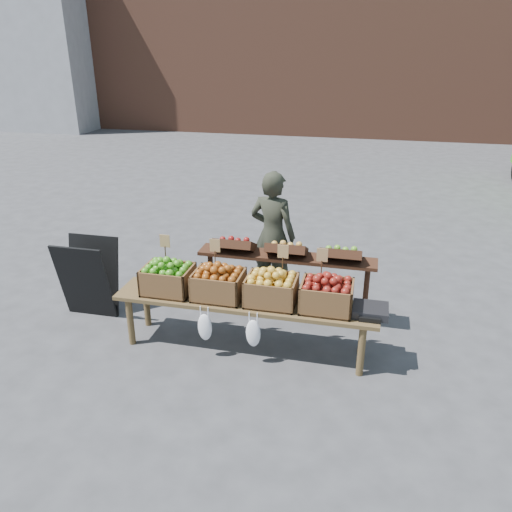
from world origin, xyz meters
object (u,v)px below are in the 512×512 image
(chalkboard_sign, at_px, (89,278))
(display_bench, at_px, (245,324))
(back_table, at_px, (286,278))
(crate_green_apples, at_px, (327,296))
(crate_red_apples, at_px, (271,290))
(crate_russet_pears, at_px, (219,285))
(vendor, at_px, (273,235))
(weighing_scale, at_px, (370,310))
(crate_golden_apples, at_px, (168,279))

(chalkboard_sign, bearing_deg, display_bench, -8.70)
(back_table, xyz_separation_m, crate_green_apples, (0.53, -0.72, 0.19))
(chalkboard_sign, distance_m, crate_green_apples, 2.79)
(back_table, relative_size, crate_red_apples, 4.20)
(back_table, relative_size, crate_russet_pears, 4.20)
(chalkboard_sign, xyz_separation_m, display_bench, (1.94, -0.28, -0.19))
(vendor, distance_m, crate_russet_pears, 1.32)
(vendor, bearing_deg, chalkboard_sign, 39.40)
(back_table, xyz_separation_m, crate_red_apples, (-0.02, -0.72, 0.19))
(crate_russet_pears, distance_m, weighing_scale, 1.53)
(crate_red_apples, distance_m, weighing_scale, 0.98)
(vendor, distance_m, crate_red_apples, 1.31)
(display_bench, xyz_separation_m, crate_green_apples, (0.83, 0.00, 0.42))
(weighing_scale, bearing_deg, vendor, 133.73)
(chalkboard_sign, xyz_separation_m, weighing_scale, (3.19, -0.28, 0.14))
(back_table, xyz_separation_m, weighing_scale, (0.95, -0.72, 0.09))
(vendor, xyz_separation_m, weighing_scale, (1.22, -1.28, -0.20))
(display_bench, height_order, crate_green_apples, crate_green_apples)
(display_bench, bearing_deg, crate_red_apples, 0.00)
(crate_red_apples, bearing_deg, chalkboard_sign, 172.70)
(vendor, relative_size, display_bench, 0.60)
(chalkboard_sign, relative_size, display_bench, 0.35)
(back_table, bearing_deg, weighing_scale, -37.11)
(display_bench, distance_m, crate_green_apples, 0.93)
(vendor, distance_m, back_table, 0.68)
(crate_russet_pears, bearing_deg, crate_green_apples, 0.00)
(weighing_scale, bearing_deg, back_table, 142.89)
(crate_russet_pears, height_order, crate_red_apples, same)
(chalkboard_sign, bearing_deg, vendor, 26.44)
(crate_russet_pears, distance_m, crate_green_apples, 1.10)
(display_bench, xyz_separation_m, crate_russet_pears, (-0.27, 0.00, 0.42))
(back_table, height_order, display_bench, back_table)
(chalkboard_sign, relative_size, crate_golden_apples, 1.89)
(chalkboard_sign, distance_m, crate_russet_pears, 1.71)
(crate_green_apples, bearing_deg, vendor, 121.98)
(display_bench, distance_m, crate_russet_pears, 0.51)
(crate_golden_apples, xyz_separation_m, weighing_scale, (2.07, 0.00, -0.10))
(display_bench, height_order, crate_russet_pears, crate_russet_pears)
(crate_green_apples, distance_m, weighing_scale, 0.44)
(crate_golden_apples, xyz_separation_m, crate_green_apples, (1.65, 0.00, 0.00))
(back_table, xyz_separation_m, display_bench, (-0.30, -0.72, -0.24))
(chalkboard_sign, relative_size, crate_red_apples, 1.89)
(chalkboard_sign, bearing_deg, crate_red_apples, -7.67)
(crate_russet_pears, bearing_deg, display_bench, 0.00)
(back_table, distance_m, crate_golden_apples, 1.35)
(chalkboard_sign, relative_size, back_table, 0.45)
(back_table, distance_m, crate_green_apples, 0.91)
(weighing_scale, bearing_deg, chalkboard_sign, 174.92)
(crate_russet_pears, bearing_deg, crate_red_apples, 0.00)
(crate_red_apples, bearing_deg, weighing_scale, 0.00)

